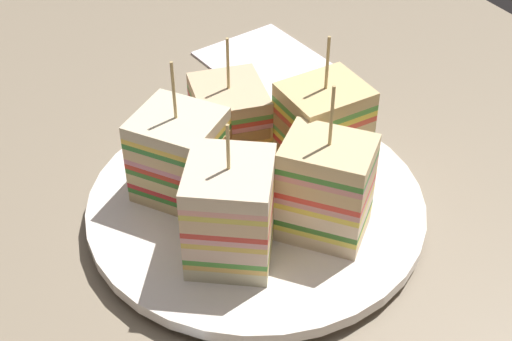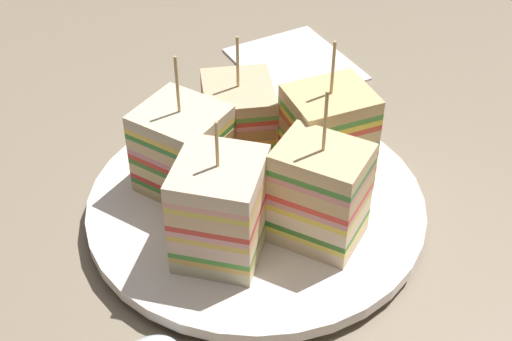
# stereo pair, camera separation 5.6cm
# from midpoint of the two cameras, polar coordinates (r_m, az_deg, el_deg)

# --- Properties ---
(ground_plane) EXTENTS (1.19, 0.87, 0.02)m
(ground_plane) POSITION_cam_midpoint_polar(r_m,az_deg,el_deg) (0.60, 2.69, -4.31)
(ground_plane) COLOR gray
(plate) EXTENTS (0.27, 0.27, 0.02)m
(plate) POSITION_cam_midpoint_polar(r_m,az_deg,el_deg) (0.59, 2.74, -2.91)
(plate) COLOR white
(plate) RESTS_ON ground_plane
(sandwich_wedge_0) EXTENTS (0.07, 0.07, 0.11)m
(sandwich_wedge_0) POSITION_cam_midpoint_polar(r_m,az_deg,el_deg) (0.60, 1.31, 3.71)
(sandwich_wedge_0) COLOR beige
(sandwich_wedge_0) RESTS_ON plate
(sandwich_wedge_1) EXTENTS (0.08, 0.08, 0.12)m
(sandwich_wedge_1) POSITION_cam_midpoint_polar(r_m,az_deg,el_deg) (0.57, -2.91, 1.52)
(sandwich_wedge_1) COLOR #E5C88B
(sandwich_wedge_1) RESTS_ON plate
(sandwich_wedge_2) EXTENTS (0.09, 0.08, 0.12)m
(sandwich_wedge_2) POSITION_cam_midpoint_polar(r_m,az_deg,el_deg) (0.51, 0.30, -3.18)
(sandwich_wedge_2) COLOR beige
(sandwich_wedge_2) RESTS_ON plate
(sandwich_wedge_3) EXTENTS (0.08, 0.08, 0.13)m
(sandwich_wedge_3) POSITION_cam_midpoint_polar(r_m,az_deg,el_deg) (0.53, 7.97, -1.99)
(sandwich_wedge_3) COLOR beige
(sandwich_wedge_3) RESTS_ON plate
(sandwich_wedge_4) EXTENTS (0.05, 0.06, 0.13)m
(sandwich_wedge_4) POSITION_cam_midpoint_polar(r_m,az_deg,el_deg) (0.58, 8.18, 2.46)
(sandwich_wedge_4) COLOR #D9B58D
(sandwich_wedge_4) RESTS_ON plate
(salad_garnish) EXTENTS (0.06, 0.06, 0.01)m
(salad_garnish) POSITION_cam_midpoint_polar(r_m,az_deg,el_deg) (0.63, -2.95, 2.32)
(salad_garnish) COLOR #65B03D
(salad_garnish) RESTS_ON plate
(napkin) EXTENTS (0.14, 0.12, 0.01)m
(napkin) POSITION_cam_midpoint_polar(r_m,az_deg,el_deg) (0.78, 5.13, 8.24)
(napkin) COLOR white
(napkin) RESTS_ON ground_plane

